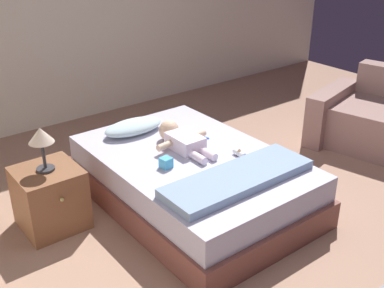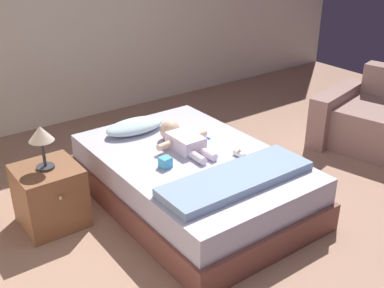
% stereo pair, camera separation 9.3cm
% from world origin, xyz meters
% --- Properties ---
extents(ground_plane, '(8.00, 8.00, 0.00)m').
position_xyz_m(ground_plane, '(0.00, 0.00, 0.00)').
color(ground_plane, '#A17963').
extents(wall_behind_bed, '(8.00, 0.12, 2.64)m').
position_xyz_m(wall_behind_bed, '(0.00, 3.00, 1.32)').
color(wall_behind_bed, silver).
rests_on(wall_behind_bed, ground_plane).
extents(bed, '(1.33, 1.99, 0.44)m').
position_xyz_m(bed, '(-0.29, 0.64, 0.21)').
color(bed, brown).
rests_on(bed, ground_plane).
extents(pillow, '(0.56, 0.29, 0.11)m').
position_xyz_m(pillow, '(-0.43, 1.31, 0.50)').
color(pillow, silver).
rests_on(pillow, bed).
extents(baby, '(0.50, 0.64, 0.18)m').
position_xyz_m(baby, '(-0.26, 0.82, 0.51)').
color(baby, white).
rests_on(baby, bed).
extents(toothbrush, '(0.05, 0.13, 0.02)m').
position_xyz_m(toothbrush, '(0.00, 0.85, 0.45)').
color(toothbrush, blue).
rests_on(toothbrush, bed).
extents(nightstand, '(0.46, 0.49, 0.49)m').
position_xyz_m(nightstand, '(-1.36, 1.03, 0.24)').
color(nightstand, brown).
rests_on(nightstand, ground_plane).
extents(lamp, '(0.18, 0.18, 0.34)m').
position_xyz_m(lamp, '(-1.36, 1.03, 0.75)').
color(lamp, '#333338').
rests_on(lamp, nightstand).
extents(blanket, '(1.19, 0.39, 0.07)m').
position_xyz_m(blanket, '(-0.29, 0.09, 0.47)').
color(blanket, '#829EBF').
rests_on(blanket, bed).
extents(toy_block, '(0.09, 0.09, 0.08)m').
position_xyz_m(toy_block, '(-0.58, 0.59, 0.48)').
color(toy_block, '#45ACD9').
rests_on(toy_block, bed).
extents(baby_bottle, '(0.05, 0.12, 0.07)m').
position_xyz_m(baby_bottle, '(-0.00, 0.39, 0.47)').
color(baby_bottle, white).
rests_on(baby_bottle, bed).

